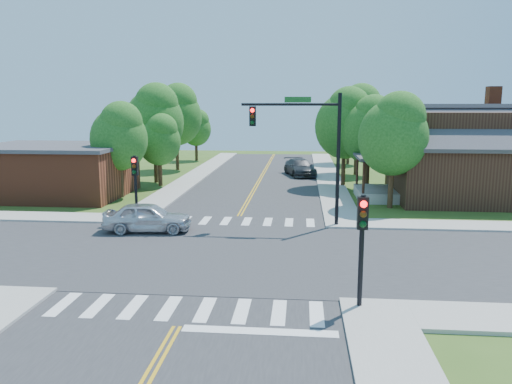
# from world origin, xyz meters

# --- Properties ---
(ground) EXTENTS (100.00, 100.00, 0.00)m
(ground) POSITION_xyz_m (0.00, 0.00, 0.00)
(ground) COLOR #37541A
(ground) RESTS_ON ground
(road_ns) EXTENTS (10.00, 90.00, 0.04)m
(road_ns) POSITION_xyz_m (0.00, 0.00, 0.02)
(road_ns) COLOR #2D2D30
(road_ns) RESTS_ON ground
(road_ew) EXTENTS (90.00, 10.00, 0.04)m
(road_ew) POSITION_xyz_m (0.00, 0.00, 0.03)
(road_ew) COLOR #2D2D30
(road_ew) RESTS_ON ground
(intersection_patch) EXTENTS (10.20, 10.20, 0.06)m
(intersection_patch) POSITION_xyz_m (0.00, 0.00, 0.00)
(intersection_patch) COLOR #2D2D30
(intersection_patch) RESTS_ON ground
(sidewalk_ne) EXTENTS (40.00, 40.00, 0.14)m
(sidewalk_ne) POSITION_xyz_m (15.82, 15.82, 0.07)
(sidewalk_ne) COLOR #9E9B93
(sidewalk_ne) RESTS_ON ground
(sidewalk_nw) EXTENTS (40.00, 40.00, 0.14)m
(sidewalk_nw) POSITION_xyz_m (-15.82, 15.82, 0.07)
(sidewalk_nw) COLOR #9E9B93
(sidewalk_nw) RESTS_ON ground
(crosswalk_north) EXTENTS (8.85, 2.00, 0.01)m
(crosswalk_north) POSITION_xyz_m (0.00, 6.20, 0.05)
(crosswalk_north) COLOR white
(crosswalk_north) RESTS_ON ground
(crosswalk_south) EXTENTS (8.85, 2.00, 0.01)m
(crosswalk_south) POSITION_xyz_m (0.00, -6.20, 0.05)
(crosswalk_south) COLOR white
(crosswalk_south) RESTS_ON ground
(centerline) EXTENTS (0.30, 90.00, 0.01)m
(centerline) POSITION_xyz_m (0.00, 0.00, 0.05)
(centerline) COLOR gold
(centerline) RESTS_ON ground
(stop_bar) EXTENTS (4.60, 0.45, 0.09)m
(stop_bar) POSITION_xyz_m (2.50, -7.60, 0.00)
(stop_bar) COLOR white
(stop_bar) RESTS_ON ground
(signal_mast_ne) EXTENTS (5.30, 0.42, 7.20)m
(signal_mast_ne) POSITION_xyz_m (3.91, 5.59, 4.85)
(signal_mast_ne) COLOR black
(signal_mast_ne) RESTS_ON ground
(signal_pole_se) EXTENTS (0.34, 0.42, 3.80)m
(signal_pole_se) POSITION_xyz_m (5.60, -5.62, 2.66)
(signal_pole_se) COLOR black
(signal_pole_se) RESTS_ON ground
(signal_pole_nw) EXTENTS (0.34, 0.42, 3.80)m
(signal_pole_nw) POSITION_xyz_m (-5.60, 5.58, 2.66)
(signal_pole_nw) COLOR black
(signal_pole_nw) RESTS_ON ground
(house_ne) EXTENTS (13.05, 8.80, 7.11)m
(house_ne) POSITION_xyz_m (15.11, 14.23, 3.33)
(house_ne) COLOR black
(house_ne) RESTS_ON ground
(building_nw) EXTENTS (10.40, 8.40, 3.73)m
(building_nw) POSITION_xyz_m (-14.20, 13.20, 1.88)
(building_nw) COLOR brown
(building_nw) RESTS_ON ground
(tree_e_a) EXTENTS (4.38, 4.16, 7.44)m
(tree_e_a) POSITION_xyz_m (9.46, 10.95, 4.87)
(tree_e_a) COLOR #382314
(tree_e_a) RESTS_ON ground
(tree_e_b) EXTENTS (4.33, 4.11, 7.36)m
(tree_e_b) POSITION_xyz_m (8.82, 17.61, 4.82)
(tree_e_b) COLOR #382314
(tree_e_b) RESTS_ON ground
(tree_e_c) EXTENTS (5.02, 4.77, 8.53)m
(tree_e_c) POSITION_xyz_m (8.85, 26.30, 5.59)
(tree_e_c) COLOR #382314
(tree_e_c) RESTS_ON ground
(tree_e_d) EXTENTS (4.59, 4.36, 7.81)m
(tree_e_d) POSITION_xyz_m (8.88, 34.91, 5.12)
(tree_e_d) COLOR #382314
(tree_e_d) RESTS_ON ground
(tree_w_a) EXTENTS (4.03, 3.83, 6.85)m
(tree_w_a) POSITION_xyz_m (-9.17, 13.01, 4.48)
(tree_w_a) COLOR #382314
(tree_w_a) RESTS_ON ground
(tree_w_b) EXTENTS (4.94, 4.70, 8.40)m
(tree_w_b) POSITION_xyz_m (-8.65, 19.96, 5.51)
(tree_w_b) COLOR #382314
(tree_w_b) RESTS_ON ground
(tree_w_c) EXTENTS (5.13, 4.87, 8.72)m
(tree_w_c) POSITION_xyz_m (-8.87, 28.31, 5.71)
(tree_w_c) COLOR #382314
(tree_w_c) RESTS_ON ground
(tree_w_d) EXTENTS (3.57, 3.39, 6.06)m
(tree_w_d) POSITION_xyz_m (-8.72, 36.91, 3.97)
(tree_w_d) COLOR #382314
(tree_w_d) RESTS_ON ground
(tree_house) EXTENTS (4.72, 4.48, 8.02)m
(tree_house) POSITION_xyz_m (7.11, 19.17, 5.25)
(tree_house) COLOR #382314
(tree_house) RESTS_ON ground
(tree_bldg) EXTENTS (3.48, 3.31, 5.92)m
(tree_bldg) POSITION_xyz_m (-7.79, 18.28, 3.87)
(tree_bldg) COLOR #382314
(tree_bldg) RESTS_ON ground
(car_silver) EXTENTS (2.59, 4.83, 1.54)m
(car_silver) POSITION_xyz_m (-4.31, 3.50, 0.77)
(car_silver) COLOR silver
(car_silver) RESTS_ON ground
(car_dgrey) EXTENTS (4.87, 6.35, 1.52)m
(car_dgrey) POSITION_xyz_m (3.50, 25.08, 0.76)
(car_dgrey) COLOR #333539
(car_dgrey) RESTS_ON ground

